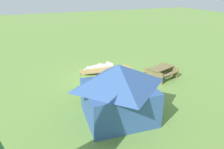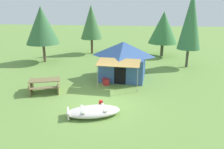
{
  "view_description": "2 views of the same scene",
  "coord_description": "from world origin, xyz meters",
  "px_view_note": "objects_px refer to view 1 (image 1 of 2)",
  "views": [
    {
      "loc": [
        4.47,
        11.8,
        5.6
      ],
      "look_at": [
        -0.15,
        1.04,
        0.75
      ],
      "focal_mm": 34.08,
      "sensor_mm": 36.0,
      "label": 1
    },
    {
      "loc": [
        1.82,
        -11.52,
        5.26
      ],
      "look_at": [
        0.45,
        1.15,
        1.21
      ],
      "focal_mm": 37.5,
      "sensor_mm": 36.0,
      "label": 2
    }
  ],
  "objects_px": {
    "picnic_table": "(161,71)",
    "fuel_can": "(100,75)",
    "beached_rowboat": "(98,68)",
    "canvas_cabin_tent": "(118,91)",
    "cooler_box": "(125,95)"
  },
  "relations": [
    {
      "from": "beached_rowboat",
      "to": "canvas_cabin_tent",
      "type": "height_order",
      "value": "canvas_cabin_tent"
    },
    {
      "from": "picnic_table",
      "to": "cooler_box",
      "type": "relative_size",
      "value": 3.66
    },
    {
      "from": "canvas_cabin_tent",
      "to": "cooler_box",
      "type": "xyz_separation_m",
      "value": [
        -1.05,
        -1.42,
        -1.14
      ]
    },
    {
      "from": "cooler_box",
      "to": "canvas_cabin_tent",
      "type": "bearing_deg",
      "value": 53.68
    },
    {
      "from": "cooler_box",
      "to": "fuel_can",
      "type": "xyz_separation_m",
      "value": [
        0.19,
        -3.31,
        -0.05
      ]
    },
    {
      "from": "canvas_cabin_tent",
      "to": "fuel_can",
      "type": "relative_size",
      "value": 14.35
    },
    {
      "from": "fuel_can",
      "to": "cooler_box",
      "type": "bearing_deg",
      "value": 93.36
    },
    {
      "from": "picnic_table",
      "to": "fuel_can",
      "type": "bearing_deg",
      "value": -24.54
    },
    {
      "from": "canvas_cabin_tent",
      "to": "picnic_table",
      "type": "xyz_separation_m",
      "value": [
        -4.51,
        -3.06,
        -0.87
      ]
    },
    {
      "from": "beached_rowboat",
      "to": "fuel_can",
      "type": "height_order",
      "value": "beached_rowboat"
    },
    {
      "from": "beached_rowboat",
      "to": "canvas_cabin_tent",
      "type": "xyz_separation_m",
      "value": [
        1.06,
        5.81,
        1.13
      ]
    },
    {
      "from": "beached_rowboat",
      "to": "canvas_cabin_tent",
      "type": "bearing_deg",
      "value": 79.63
    },
    {
      "from": "canvas_cabin_tent",
      "to": "fuel_can",
      "type": "height_order",
      "value": "canvas_cabin_tent"
    },
    {
      "from": "canvas_cabin_tent",
      "to": "picnic_table",
      "type": "bearing_deg",
      "value": -145.85
    },
    {
      "from": "picnic_table",
      "to": "fuel_can",
      "type": "xyz_separation_m",
      "value": [
        3.66,
        -1.67,
        -0.33
      ]
    }
  ]
}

